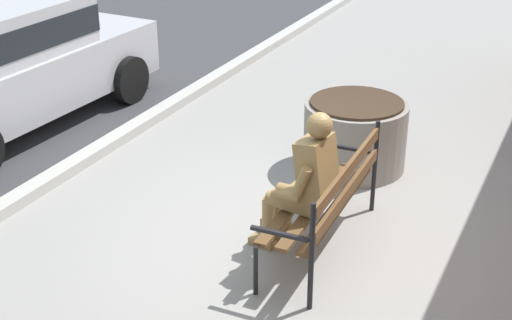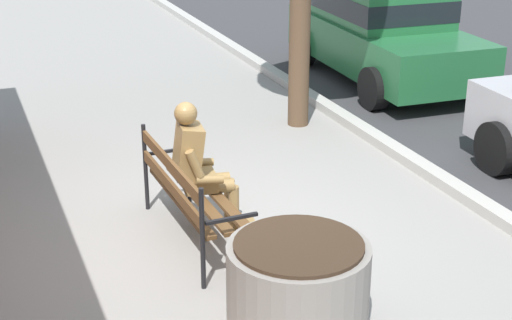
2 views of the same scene
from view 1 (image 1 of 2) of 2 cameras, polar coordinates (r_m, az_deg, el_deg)
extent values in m
plane|color=gray|center=(6.84, 4.00, -6.38)|extent=(80.00, 80.00, 0.00)
cube|color=#B2AFA8|center=(8.18, -15.15, -1.18)|extent=(60.00, 0.20, 0.12)
cube|color=brown|center=(6.51, 6.23, -3.65)|extent=(1.70, 0.16, 0.04)
cube|color=brown|center=(6.56, 4.73, -3.35)|extent=(1.70, 0.16, 0.04)
cube|color=brown|center=(6.61, 3.27, -3.05)|extent=(1.70, 0.16, 0.04)
cube|color=brown|center=(6.41, 7.06, -2.47)|extent=(1.70, 0.08, 0.11)
cube|color=brown|center=(6.31, 7.16, -0.70)|extent=(1.70, 0.08, 0.11)
cylinder|color=black|center=(6.03, -0.03, -8.51)|extent=(0.04, 0.04, 0.45)
cylinder|color=black|center=(5.75, 4.28, -7.48)|extent=(0.04, 0.04, 0.95)
cube|color=black|center=(5.76, 1.80, -5.69)|extent=(0.05, 0.48, 0.03)
cylinder|color=black|center=(7.46, 5.53, -1.61)|extent=(0.04, 0.04, 0.45)
cylinder|color=black|center=(7.23, 9.13, -0.52)|extent=(0.04, 0.04, 0.95)
cube|color=black|center=(7.23, 7.15, 0.90)|extent=(0.05, 0.48, 0.03)
cube|color=olive|center=(6.41, 3.81, -2.91)|extent=(0.37, 0.36, 0.16)
cube|color=olive|center=(6.22, 4.70, -0.54)|extent=(0.39, 0.33, 0.55)
sphere|color=olive|center=(6.06, 4.91, 2.67)|extent=(0.22, 0.22, 0.22)
cylinder|color=olive|center=(6.08, 3.54, -1.68)|extent=(0.11, 0.19, 0.29)
cylinder|color=olive|center=(6.21, 2.33, -2.81)|extent=(0.11, 0.27, 0.10)
cylinder|color=olive|center=(6.43, 5.45, -0.18)|extent=(0.11, 0.19, 0.29)
cylinder|color=olive|center=(6.57, 4.35, -1.21)|extent=(0.11, 0.27, 0.10)
cylinder|color=olive|center=(6.42, 2.32, -3.24)|extent=(0.17, 0.38, 0.14)
cylinder|color=olive|center=(6.63, 0.93, -4.89)|extent=(0.11, 0.11, 0.50)
cube|color=olive|center=(6.77, 0.48, -6.33)|extent=(0.14, 0.25, 0.07)
cylinder|color=olive|center=(6.56, 3.11, -2.60)|extent=(0.17, 0.38, 0.14)
cylinder|color=olive|center=(6.76, 1.73, -4.24)|extent=(0.11, 0.11, 0.50)
cube|color=olive|center=(6.90, 1.28, -5.67)|extent=(0.14, 0.25, 0.07)
cube|color=olive|center=(6.99, 1.55, -4.80)|extent=(0.30, 0.21, 0.16)
cylinder|color=gray|center=(8.17, 7.63, 1.87)|extent=(1.12, 1.12, 0.74)
cylinder|color=#38281C|center=(8.02, 7.78, 4.40)|extent=(1.01, 1.01, 0.03)
cube|color=#B7B7BC|center=(9.68, -18.76, 6.02)|extent=(4.17, 1.87, 0.70)
cylinder|color=black|center=(11.23, -16.78, 7.28)|extent=(0.65, 0.25, 0.64)
cylinder|color=black|center=(10.14, -9.80, 6.12)|extent=(0.65, 0.25, 0.64)
camera|label=2|loc=(11.94, 28.08, 22.45)|focal=54.66mm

